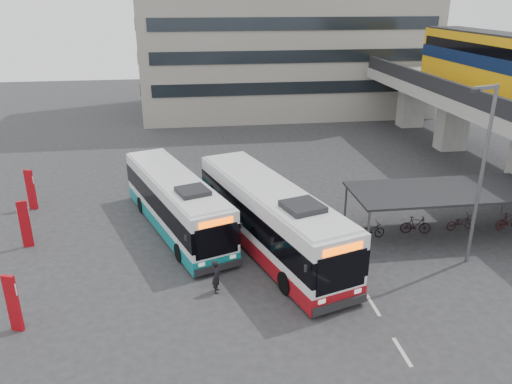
{
  "coord_description": "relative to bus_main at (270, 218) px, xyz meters",
  "views": [
    {
      "loc": [
        -4.84,
        -19.84,
        12.1
      ],
      "look_at": [
        -1.26,
        5.44,
        2.0
      ],
      "focal_mm": 35.0,
      "sensor_mm": 36.0,
      "label": 1
    }
  ],
  "objects": [
    {
      "name": "bus_main",
      "position": [
        0.0,
        0.0,
        0.0
      ],
      "size": [
        6.31,
        12.65,
        3.67
      ],
      "rotation": [
        0.0,
        0.0,
        0.31
      ],
      "color": "white",
      "rests_on": "ground"
    },
    {
      "name": "road_markings",
      "position": [
        3.46,
        -5.54,
        -1.7
      ],
      "size": [
        0.15,
        7.6,
        0.01
      ],
      "color": "beige",
      "rests_on": "ground"
    },
    {
      "name": "sign_totem_mid",
      "position": [
        -12.29,
        2.0,
        -0.4
      ],
      "size": [
        0.54,
        0.27,
        2.53
      ],
      "rotation": [
        0.0,
        0.0,
        0.23
      ],
      "color": "#990910",
      "rests_on": "ground"
    },
    {
      "name": "sign_totem_south",
      "position": [
        -10.77,
        -5.21,
        -0.45
      ],
      "size": [
        0.51,
        0.31,
        2.42
      ],
      "rotation": [
        0.0,
        0.0,
        -0.34
      ],
      "color": "#990910",
      "rests_on": "ground"
    },
    {
      "name": "lamp_post",
      "position": [
        9.19,
        -2.67,
        3.19
      ],
      "size": [
        1.48,
        0.58,
        8.58
      ],
      "rotation": [
        0.0,
        0.0,
        0.28
      ],
      "color": "#595B60",
      "rests_on": "ground"
    },
    {
      "name": "viaduct",
      "position": [
        17.96,
        9.45,
        4.53
      ],
      "size": [
        8.0,
        32.0,
        9.68
      ],
      "color": "gray",
      "rests_on": "ground"
    },
    {
      "name": "bike_shelter",
      "position": [
        9.41,
        0.46,
        -0.07
      ],
      "size": [
        10.0,
        4.0,
        2.54
      ],
      "color": "#595B60",
      "rests_on": "ground"
    },
    {
      "name": "ground",
      "position": [
        0.96,
        -2.54,
        -1.71
      ],
      "size": [
        120.0,
        120.0,
        0.0
      ],
      "primitive_type": "plane",
      "color": "#28282B",
      "rests_on": "ground"
    },
    {
      "name": "bus_teal",
      "position": [
        -4.7,
        3.08,
        -0.17
      ],
      "size": [
        6.06,
        11.36,
        3.31
      ],
      "rotation": [
        0.0,
        0.0,
        0.34
      ],
      "color": "white",
      "rests_on": "ground"
    },
    {
      "name": "pedestrian",
      "position": [
        -2.96,
        -3.62,
        -0.94
      ],
      "size": [
        0.45,
        0.61,
        1.54
      ],
      "primitive_type": "imported",
      "rotation": [
        0.0,
        0.0,
        1.42
      ],
      "color": "black",
      "rests_on": "ground"
    },
    {
      "name": "sign_totem_north",
      "position": [
        -13.35,
        7.07,
        -0.42
      ],
      "size": [
        0.53,
        0.31,
        2.49
      ],
      "rotation": [
        0.0,
        0.0,
        -0.32
      ],
      "color": "#990910",
      "rests_on": "ground"
    }
  ]
}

